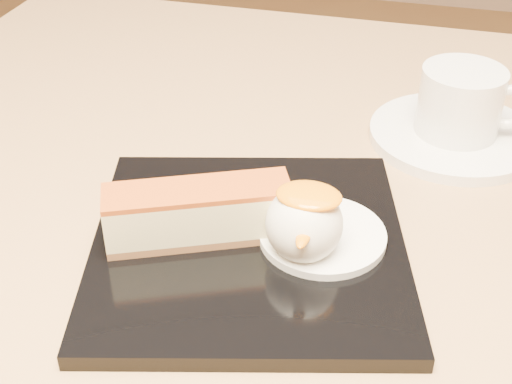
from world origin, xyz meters
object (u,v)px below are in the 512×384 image
(ice_cream_scoop, at_px, (304,224))
(coffee_cup, at_px, (463,100))
(cheesecake, at_px, (198,213))
(dessert_plate, at_px, (249,247))
(saucer, at_px, (454,136))
(table, at_px, (250,333))

(ice_cream_scoop, height_order, coffee_cup, coffee_cup)
(cheesecake, distance_m, coffee_cup, 0.27)
(cheesecake, relative_size, coffee_cup, 1.36)
(coffee_cup, bearing_deg, cheesecake, -129.80)
(cheesecake, relative_size, ice_cream_scoop, 2.51)
(ice_cream_scoop, bearing_deg, dessert_plate, 172.87)
(cheesecake, bearing_deg, saucer, 26.01)
(dessert_plate, bearing_deg, table, 105.52)
(cheesecake, xyz_separation_m, ice_cream_scoop, (0.08, 0.00, 0.01))
(saucer, xyz_separation_m, coffee_cup, (0.00, -0.00, 0.04))
(dessert_plate, xyz_separation_m, coffee_cup, (0.14, 0.20, 0.03))
(ice_cream_scoop, distance_m, coffee_cup, 0.23)
(dessert_plate, distance_m, saucer, 0.24)
(coffee_cup, bearing_deg, saucer, 180.00)
(table, bearing_deg, cheesecake, -102.12)
(dessert_plate, height_order, ice_cream_scoop, ice_cream_scoop)
(dessert_plate, distance_m, cheesecake, 0.04)
(cheesecake, bearing_deg, table, 53.67)
(dessert_plate, xyz_separation_m, cheesecake, (-0.04, -0.00, 0.03))
(saucer, relative_size, coffee_cup, 1.55)
(cheesecake, height_order, coffee_cup, coffee_cup)
(dessert_plate, relative_size, coffee_cup, 2.28)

